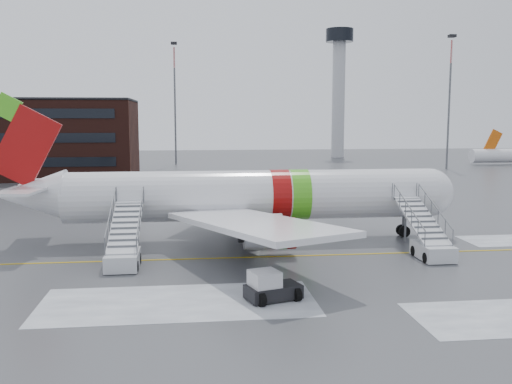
{
  "coord_description": "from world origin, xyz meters",
  "views": [
    {
      "loc": [
        -5.35,
        -38.34,
        9.33
      ],
      "look_at": [
        -0.55,
        2.43,
        4.0
      ],
      "focal_mm": 40.0,
      "sensor_mm": 36.0,
      "label": 1
    }
  ],
  "objects": [
    {
      "name": "ground",
      "position": [
        0.0,
        0.0,
        0.0
      ],
      "size": [
        260.0,
        260.0,
        0.0
      ],
      "primitive_type": "plane",
      "color": "#494C4F",
      "rests_on": "ground"
    },
    {
      "name": "airliner",
      "position": [
        -1.5,
        4.43,
        3.42
      ],
      "size": [
        35.03,
        32.97,
        11.18
      ],
      "color": "white",
      "rests_on": "ground"
    },
    {
      "name": "airstair_fwd",
      "position": [
        10.71,
        -2.11,
        1.06
      ],
      "size": [
        2.05,
        7.7,
        3.48
      ],
      "color": "silver",
      "rests_on": "ground"
    },
    {
      "name": "airstair_aft",
      "position": [
        -9.56,
        -2.11,
        1.06
      ],
      "size": [
        2.05,
        7.7,
        3.48
      ],
      "color": "silver",
      "rests_on": "ground"
    },
    {
      "name": "pushback_tug",
      "position": [
        -1.31,
        -10.21,
        0.7
      ],
      "size": [
        3.11,
        2.69,
        1.59
      ],
      "color": "black",
      "rests_on": "ground"
    },
    {
      "name": "control_tower",
      "position": [
        30.0,
        95.0,
        18.75
      ],
      "size": [
        6.4,
        6.4,
        30.0
      ],
      "color": "#B2B5BA",
      "rests_on": "ground"
    },
    {
      "name": "light_mast_far_ne",
      "position": [
        42.0,
        62.0,
        13.84
      ],
      "size": [
        1.2,
        1.2,
        24.25
      ],
      "color": "#595B60",
      "rests_on": "ground"
    },
    {
      "name": "light_mast_far_n",
      "position": [
        -8.0,
        78.0,
        13.84
      ],
      "size": [
        1.2,
        1.2,
        24.25
      ],
      "color": "#595B60",
      "rests_on": "ground"
    }
  ]
}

